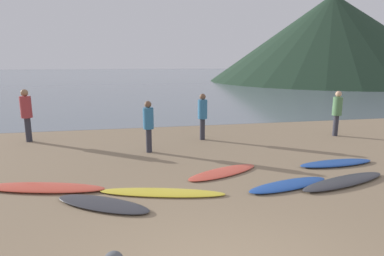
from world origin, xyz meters
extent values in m
cube|color=#8C7559|center=(0.00, 10.00, -0.10)|extent=(120.00, 120.00, 0.20)
cube|color=slate|center=(0.00, 60.23, 0.00)|extent=(140.00, 100.00, 0.01)
cone|color=#1E3323|center=(25.45, 36.79, 5.57)|extent=(31.39, 31.39, 11.14)
ellipsoid|color=#D84C38|center=(-2.83, 4.14, 0.05)|extent=(2.72, 1.20, 0.09)
ellipsoid|color=#333338|center=(-1.53, 3.09, 0.04)|extent=(1.98, 1.52, 0.08)
ellipsoid|color=yellow|center=(-0.38, 3.43, 0.03)|extent=(2.63, 1.12, 0.06)
ellipsoid|color=#D84C38|center=(1.20, 4.37, 0.03)|extent=(2.08, 1.33, 0.06)
ellipsoid|color=#1E479E|center=(2.35, 3.27, 0.04)|extent=(2.09, 0.97, 0.09)
ellipsoid|color=#333338|center=(3.65, 3.21, 0.05)|extent=(2.50, 1.15, 0.10)
ellipsoid|color=#1E479E|center=(4.31, 4.43, 0.05)|extent=(2.15, 0.65, 0.09)
cylinder|color=#2D2D38|center=(6.36, 7.45, 0.38)|extent=(0.18, 0.18, 0.76)
cylinder|color=#4C7A4C|center=(6.36, 7.45, 1.08)|extent=(0.33, 0.33, 0.66)
sphere|color=tan|center=(6.36, 7.45, 1.52)|extent=(0.21, 0.21, 0.21)
cylinder|color=#2D2D38|center=(-4.31, 8.69, 0.41)|extent=(0.20, 0.20, 0.82)
cylinder|color=#9E3338|center=(-4.31, 8.69, 1.18)|extent=(0.36, 0.36, 0.71)
sphere|color=#936B4C|center=(-4.31, 8.69, 1.65)|extent=(0.23, 0.23, 0.23)
cylinder|color=#2D2D38|center=(1.49, 7.82, 0.37)|extent=(0.18, 0.18, 0.74)
cylinder|color=teal|center=(1.49, 7.82, 1.06)|extent=(0.32, 0.32, 0.64)
sphere|color=brown|center=(1.49, 7.82, 1.49)|extent=(0.21, 0.21, 0.21)
cylinder|color=#2D2D38|center=(-0.42, 6.59, 0.36)|extent=(0.17, 0.17, 0.71)
cylinder|color=teal|center=(-0.42, 6.59, 1.02)|extent=(0.31, 0.31, 0.62)
sphere|color=brown|center=(-0.42, 6.59, 1.43)|extent=(0.20, 0.20, 0.20)
camera|label=1|loc=(-0.99, -2.77, 2.67)|focal=30.21mm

